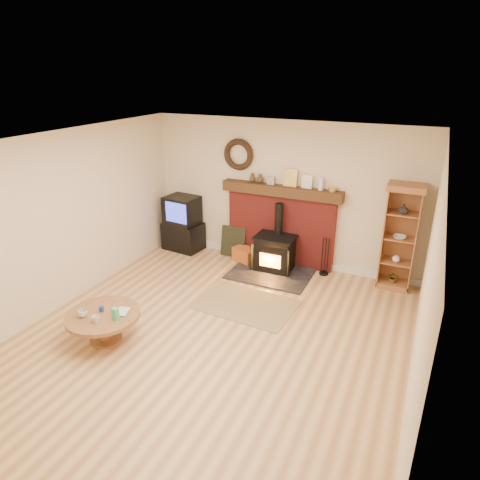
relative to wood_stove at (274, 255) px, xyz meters
The scene contains 11 objects.
ground 2.29m from the wood_stove, 91.10° to the right, with size 5.50×5.50×0.00m, color #A97746.
room_shell 2.59m from the wood_stove, 91.62° to the right, with size 5.02×5.52×2.61m.
chimney_breast 0.63m from the wood_stove, 96.03° to the left, with size 2.20×0.22×1.78m.
wood_stove is the anchor object (origin of this frame).
area_rug 1.33m from the wood_stove, 88.32° to the right, with size 1.47×1.01×0.01m, color brown.
tv_unit 2.03m from the wood_stove, behind, with size 0.79×0.59×1.09m.
curio_cabinet 2.12m from the wood_stove, ahead, with size 0.57×0.41×1.76m.
firelog_box 0.67m from the wood_stove, 168.05° to the left, with size 0.44×0.27×0.27m, color #C58517.
leaning_painting 0.99m from the wood_stove, 163.31° to the left, with size 0.49×0.03×0.59m, color black.
fire_tools 0.91m from the wood_stove, 15.19° to the left, with size 0.16×0.16×0.70m.
coffee_table 3.21m from the wood_stove, 114.09° to the right, with size 0.97×0.97×0.57m.
Camera 1 is at (2.39, -4.29, 3.42)m, focal length 32.00 mm.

